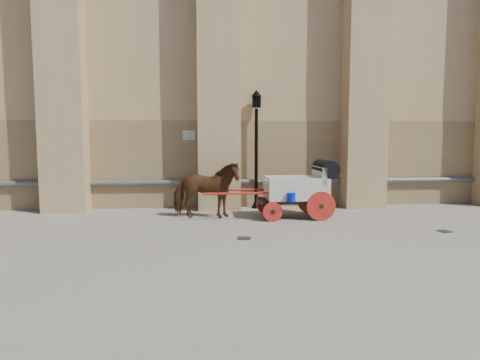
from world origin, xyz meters
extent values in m
plane|color=slate|center=(0.00, 0.00, 0.00)|extent=(90.00, 90.00, 0.00)
cube|color=olive|center=(2.00, 4.15, 1.50)|extent=(44.00, 0.35, 3.00)
cylinder|color=#59595B|center=(2.00, 3.88, 0.90)|extent=(42.00, 0.18, 0.18)
cube|color=beige|center=(-2.00, 3.97, 2.50)|extent=(0.42, 0.04, 0.32)
imported|color=#573219|center=(-1.46, 2.02, 0.85)|extent=(2.09, 1.09, 1.70)
cube|color=black|center=(1.15, 1.88, 0.52)|extent=(2.10, 0.96, 0.11)
cube|color=beige|center=(1.25, 1.88, 0.91)|extent=(1.81, 1.20, 0.67)
cube|color=beige|center=(1.96, 1.89, 1.29)|extent=(0.15, 1.19, 0.52)
cube|color=beige|center=(0.44, 1.88, 1.14)|extent=(0.34, 1.05, 0.10)
cylinder|color=black|center=(2.16, 1.89, 1.48)|extent=(0.54, 1.19, 0.53)
cylinder|color=red|center=(1.87, 1.29, 0.43)|extent=(0.86, 0.06, 0.86)
cylinder|color=red|center=(1.87, 2.48, 0.43)|extent=(0.86, 0.06, 0.86)
cylinder|color=red|center=(0.44, 1.29, 0.29)|extent=(0.57, 0.06, 0.57)
cylinder|color=red|center=(0.44, 2.47, 0.29)|extent=(0.57, 0.06, 0.57)
cylinder|color=red|center=(-0.42, 1.45, 0.81)|extent=(2.29, 0.08, 0.07)
cylinder|color=red|center=(-0.42, 2.30, 0.81)|extent=(2.29, 0.08, 0.07)
cylinder|color=#0415CF|center=(0.97, 1.21, 0.71)|extent=(0.25, 0.25, 0.25)
cylinder|color=black|center=(0.28, 3.71, 1.69)|extent=(0.11, 0.11, 3.39)
cone|color=black|center=(0.28, 3.71, 0.17)|extent=(0.34, 0.34, 0.34)
cube|color=black|center=(0.28, 3.71, 3.62)|extent=(0.26, 0.26, 0.40)
cone|color=black|center=(0.28, 3.71, 3.90)|extent=(0.38, 0.38, 0.23)
cube|color=black|center=(-0.60, -0.71, 0.01)|extent=(0.37, 0.37, 0.01)
cube|color=black|center=(4.65, -0.43, 0.01)|extent=(0.39, 0.39, 0.01)
camera|label=1|loc=(-1.64, -10.74, 2.42)|focal=32.00mm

